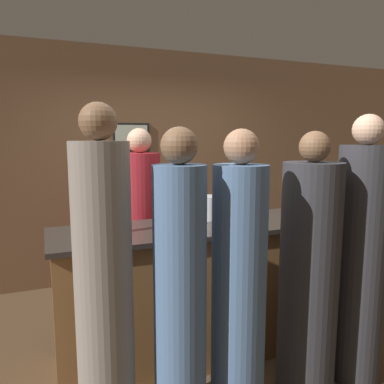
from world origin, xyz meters
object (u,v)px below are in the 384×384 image
at_px(bartender, 141,232).
at_px(ice_bucket, 209,208).
at_px(guest_1, 180,300).
at_px(guest_3, 239,291).
at_px(guest_2, 309,277).
at_px(guest_4, 104,295).
at_px(guest_0, 360,260).
at_px(wine_bottle_0, 121,215).

xyz_separation_m(bartender, ice_bucket, (0.44, -0.61, 0.32)).
height_order(guest_1, guest_3, guest_1).
bearing_deg(guest_2, guest_1, -175.34).
bearing_deg(guest_2, guest_4, 179.26).
relative_size(guest_1, guest_3, 1.00).
height_order(guest_2, guest_3, guest_3).
xyz_separation_m(guest_0, guest_4, (-1.78, 0.02, 0.02)).
bearing_deg(guest_0, guest_3, -175.97).
bearing_deg(guest_2, bartender, 117.47).
height_order(guest_2, wine_bottle_0, guest_2).
bearing_deg(guest_4, guest_1, -13.20).
bearing_deg(ice_bucket, bartender, 125.89).
bearing_deg(bartender, wine_bottle_0, 66.90).
relative_size(guest_0, guest_2, 1.06).
bearing_deg(guest_4, ice_bucket, 40.84).
bearing_deg(wine_bottle_0, guest_0, -24.51).
relative_size(guest_0, ice_bucket, 9.73).
bearing_deg(guest_3, guest_1, -179.27).
relative_size(guest_1, ice_bucket, 9.22).
relative_size(guest_4, wine_bottle_0, 6.13).
relative_size(bartender, guest_0, 0.96).
height_order(guest_4, wine_bottle_0, guest_4).
relative_size(guest_1, wine_bottle_0, 5.74).
bearing_deg(bartender, ice_bucket, 125.89).
bearing_deg(guest_0, bartender, 129.17).
height_order(guest_2, ice_bucket, guest_2).
bearing_deg(ice_bucket, guest_3, -103.63).
distance_m(guest_4, ice_bucket, 1.35).
bearing_deg(wine_bottle_0, ice_bucket, 13.09).
distance_m(bartender, wine_bottle_0, 0.92).
relative_size(guest_0, wine_bottle_0, 6.06).
bearing_deg(guest_1, ice_bucket, 57.87).
height_order(guest_0, guest_2, guest_0).
distance_m(guest_1, guest_2, 0.95).
relative_size(guest_3, ice_bucket, 9.18).
xyz_separation_m(guest_4, wine_bottle_0, (0.23, 0.69, 0.29)).
bearing_deg(guest_0, wine_bottle_0, 155.49).
bearing_deg(bartender, guest_1, 83.95).
xyz_separation_m(guest_1, wine_bottle_0, (-0.17, 0.78, 0.34)).
distance_m(guest_1, ice_bucket, 1.18).
height_order(guest_0, guest_4, guest_4).
height_order(guest_4, ice_bucket, guest_4).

